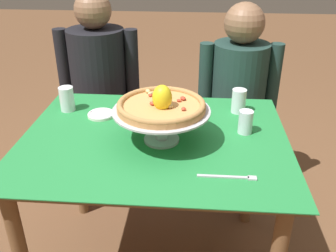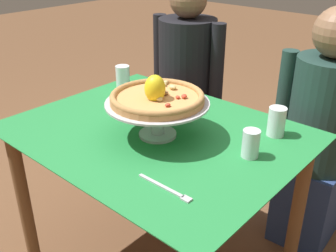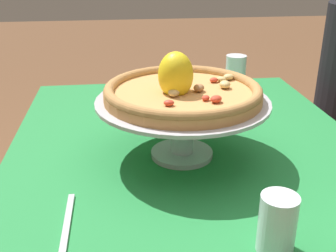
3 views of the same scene
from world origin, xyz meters
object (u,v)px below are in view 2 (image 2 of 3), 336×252
diner_left (186,91)px  diner_right (319,140)px  side_plate (141,98)px  water_glass_back_left (123,78)px  water_glass_back_right (276,123)px  pizza (157,97)px  water_glass_side_right (251,145)px  pizza_stand (157,110)px  dinner_fork (167,189)px

diner_left → diner_right: size_ratio=1.04×
side_plate → diner_left: bearing=105.2°
water_glass_back_left → water_glass_back_right: bearing=3.1°
diner_left → pizza: bearing=-58.5°
water_glass_back_right → water_glass_back_left: water_glass_back_left is taller
side_plate → diner_left: (-0.14, 0.53, -0.15)m
pizza → side_plate: bearing=145.4°
water_glass_side_right → pizza: bearing=-164.0°
diner_left → water_glass_back_right: bearing=-28.3°
pizza → water_glass_back_left: bearing=151.4°
pizza_stand → diner_right: bearing=61.7°
side_plate → pizza_stand: bearing=-34.5°
water_glass_back_right → side_plate: 0.67m
diner_right → pizza_stand: bearing=-118.3°
water_glass_back_right → side_plate: (-0.66, -0.10, -0.04)m
pizza_stand → water_glass_back_right: size_ratio=3.43×
pizza_stand → diner_right: size_ratio=0.33×
pizza_stand → water_glass_side_right: bearing=15.7°
pizza_stand → dinner_fork: (0.27, -0.25, -0.11)m
water_glass_back_right → diner_right: (0.04, 0.41, -0.22)m
pizza_stand → diner_left: size_ratio=0.32×
pizza_stand → diner_left: bearing=121.5°
pizza → water_glass_back_right: pizza is taller
pizza_stand → water_glass_back_right: pizza_stand is taller
water_glass_side_right → water_glass_back_right: bearing=93.1°
pizza_stand → dinner_fork: size_ratio=1.88×
pizza_stand → water_glass_back_right: (0.35, 0.32, -0.06)m
pizza_stand → diner_left: diner_left is taller
water_glass_back_right → diner_right: bearing=84.2°
pizza → water_glass_back_right: (0.35, 0.32, -0.12)m
water_glass_back_left → dinner_fork: size_ratio=0.56×
water_glass_back_left → diner_right: (0.89, 0.46, -0.23)m
diner_left → pizza_stand: bearing=-58.5°
water_glass_back_right → side_plate: size_ratio=0.91×
pizza_stand → water_glass_side_right: size_ratio=3.88×
water_glass_side_right → diner_left: diner_left is taller
pizza → water_glass_back_left: size_ratio=2.99×
water_glass_side_right → side_plate: size_ratio=0.80×
water_glass_back_right → water_glass_side_right: (0.01, -0.21, -0.01)m
dinner_fork → diner_left: 1.25m
dinner_fork → diner_left: bearing=126.2°
pizza_stand → water_glass_side_right: (0.36, 0.10, -0.07)m
pizza_stand → diner_right: diner_right is taller
water_glass_back_left → dinner_fork: 0.93m
dinner_fork → water_glass_side_right: bearing=76.3°
pizza → diner_right: bearing=61.8°
pizza_stand → pizza: bearing=-60.3°
water_glass_back_right → side_plate: bearing=-171.5°
water_glass_back_left → side_plate: (0.18, -0.05, -0.05)m
side_plate → diner_right: 0.89m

